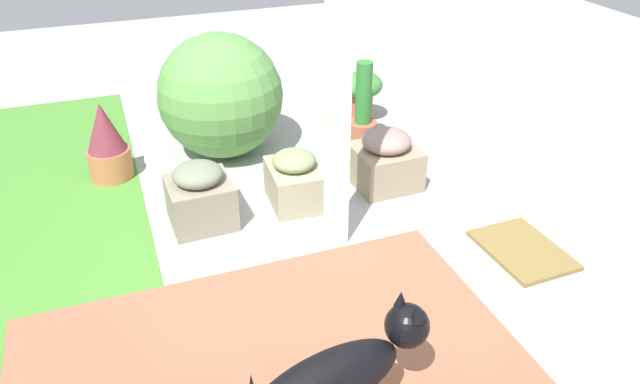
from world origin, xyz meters
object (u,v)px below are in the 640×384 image
(round_shrub, at_px, (221,96))
(terracotta_pot_broad, at_px, (362,91))
(stone_planter_mid, at_px, (200,196))
(stone_planter_nearest, at_px, (385,160))
(dog, at_px, (340,375))
(stone_planter_near, at_px, (295,180))
(terracotta_pot_tall, at_px, (363,119))
(porch_pillar, at_px, (338,65))
(doormat, at_px, (523,250))
(terracotta_pot_spiky, at_px, (107,143))

(round_shrub, bearing_deg, terracotta_pot_broad, -81.48)
(stone_planter_mid, bearing_deg, stone_planter_nearest, -88.16)
(stone_planter_nearest, height_order, dog, dog)
(stone_planter_near, height_order, terracotta_pot_tall, terracotta_pot_tall)
(stone_planter_near, distance_m, terracotta_pot_broad, 1.49)
(porch_pillar, distance_m, terracotta_pot_tall, 1.58)
(stone_planter_mid, relative_size, doormat, 0.75)
(round_shrub, distance_m, terracotta_pot_broad, 1.29)
(stone_planter_nearest, height_order, doormat, stone_planter_nearest)
(stone_planter_mid, xyz_separation_m, terracotta_pot_spiky, (0.84, 0.51, 0.08))
(doormat, bearing_deg, porch_pillar, 62.96)
(terracotta_pot_tall, bearing_deg, terracotta_pot_spiky, 84.05)
(porch_pillar, bearing_deg, round_shrub, 14.69)
(stone_planter_nearest, relative_size, dog, 0.54)
(terracotta_pot_broad, xyz_separation_m, dog, (-2.95, 1.40, 0.05))
(porch_pillar, height_order, doormat, porch_pillar)
(stone_planter_mid, height_order, terracotta_pot_tall, terracotta_pot_tall)
(terracotta_pot_broad, bearing_deg, porch_pillar, 151.50)
(stone_planter_nearest, xyz_separation_m, stone_planter_near, (-0.01, 0.68, -0.02))
(stone_planter_near, height_order, dog, dog)
(porch_pillar, xyz_separation_m, stone_planter_near, (0.52, 0.10, -0.95))
(stone_planter_nearest, xyz_separation_m, round_shrub, (0.92, 0.96, 0.28))
(stone_planter_nearest, xyz_separation_m, terracotta_pot_tall, (0.60, -0.09, 0.06))
(round_shrub, bearing_deg, terracotta_pot_spiky, 97.42)
(stone_planter_near, relative_size, doormat, 0.81)
(stone_planter_nearest, bearing_deg, dog, 149.26)
(stone_planter_near, xyz_separation_m, dog, (-1.83, 0.41, 0.16))
(porch_pillar, bearing_deg, stone_planter_mid, 56.97)
(stone_planter_nearest, bearing_deg, round_shrub, 46.48)
(round_shrub, relative_size, terracotta_pot_broad, 2.15)
(stone_planter_near, relative_size, terracotta_pot_broad, 1.05)
(doormat, bearing_deg, stone_planter_nearest, 22.43)
(stone_planter_mid, xyz_separation_m, dog, (-1.80, -0.23, 0.13))
(stone_planter_near, relative_size, terracotta_pot_spiky, 0.79)
(terracotta_pot_broad, bearing_deg, stone_planter_nearest, 164.88)
(porch_pillar, relative_size, terracotta_pot_broad, 5.12)
(porch_pillar, relative_size, stone_planter_mid, 5.25)
(porch_pillar, bearing_deg, terracotta_pot_spiky, 43.34)
(porch_pillar, relative_size, dog, 2.70)
(stone_planter_near, bearing_deg, round_shrub, 16.83)
(stone_planter_mid, bearing_deg, terracotta_pot_tall, -65.57)
(stone_planter_mid, bearing_deg, terracotta_pot_spiky, 31.13)
(stone_planter_near, xyz_separation_m, doormat, (-1.03, -1.12, -0.16))
(doormat, bearing_deg, terracotta_pot_broad, 3.53)
(stone_planter_nearest, relative_size, stone_planter_near, 0.97)
(stone_planter_near, distance_m, terracotta_pot_spiky, 1.42)
(porch_pillar, height_order, terracotta_pot_broad, porch_pillar)
(doormat, bearing_deg, dog, 117.58)
(porch_pillar, distance_m, stone_planter_nearest, 1.22)
(terracotta_pot_broad, bearing_deg, terracotta_pot_tall, 157.32)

